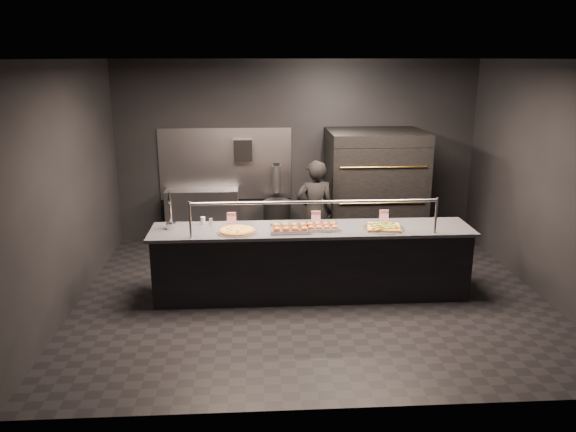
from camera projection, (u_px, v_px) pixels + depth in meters
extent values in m
plane|color=black|center=(311.00, 295.00, 7.40)|extent=(6.00, 6.00, 0.00)
plane|color=black|center=(314.00, 59.00, 6.59)|extent=(6.00, 6.00, 0.00)
cube|color=black|center=(297.00, 151.00, 9.40)|extent=(6.00, 0.04, 3.00)
cube|color=black|center=(344.00, 250.00, 4.59)|extent=(6.00, 0.04, 3.00)
cube|color=black|center=(67.00, 187.00, 6.82)|extent=(0.04, 5.00, 3.00)
cube|color=black|center=(546.00, 180.00, 7.17)|extent=(0.04, 5.00, 3.00)
cube|color=#99999E|center=(225.00, 164.00, 9.36)|extent=(2.20, 0.02, 1.20)
cube|color=black|center=(311.00, 263.00, 7.28)|extent=(4.00, 0.70, 0.88)
cube|color=#36363B|center=(312.00, 230.00, 7.16)|extent=(4.10, 0.78, 0.04)
cylinder|color=#99999E|center=(190.00, 220.00, 6.71)|extent=(0.03, 0.03, 0.45)
cylinder|color=#99999E|center=(436.00, 215.00, 6.89)|extent=(0.03, 0.03, 0.45)
cylinder|color=#99999E|center=(315.00, 202.00, 6.75)|extent=(3.00, 0.04, 0.04)
cube|color=black|center=(372.00, 229.00, 9.22)|extent=(1.50, 1.15, 0.60)
cube|color=black|center=(374.00, 193.00, 9.05)|extent=(1.50, 1.20, 0.55)
cube|color=black|center=(375.00, 160.00, 8.90)|extent=(1.50, 1.20, 0.55)
cube|color=black|center=(376.00, 137.00, 8.80)|extent=(1.50, 1.20, 0.18)
cylinder|color=gold|center=(382.00, 203.00, 8.46)|extent=(1.30, 0.02, 0.02)
cylinder|color=gold|center=(384.00, 167.00, 8.31)|extent=(1.30, 0.02, 0.02)
cube|color=#99999E|center=(203.00, 216.00, 9.41)|extent=(1.20, 0.35, 0.90)
cube|color=black|center=(243.00, 150.00, 9.22)|extent=(0.30, 0.20, 0.35)
cylinder|color=#B2B2B7|center=(277.00, 179.00, 9.40)|extent=(0.14, 0.14, 0.45)
cube|color=black|center=(276.00, 164.00, 9.33)|extent=(0.10, 0.06, 0.06)
cylinder|color=silver|center=(171.00, 226.00, 7.12)|extent=(0.13, 0.13, 0.07)
cylinder|color=silver|center=(170.00, 213.00, 7.07)|extent=(0.05, 0.05, 0.33)
cylinder|color=silver|center=(169.00, 203.00, 6.96)|extent=(0.02, 0.09, 0.02)
cone|color=black|center=(169.00, 195.00, 7.01)|extent=(0.05, 0.05, 0.13)
cylinder|color=silver|center=(237.00, 231.00, 7.00)|extent=(0.51, 0.51, 0.01)
cylinder|color=#B87C3B|center=(237.00, 230.00, 6.99)|extent=(0.45, 0.45, 0.02)
cylinder|color=gold|center=(237.00, 229.00, 6.99)|extent=(0.39, 0.39, 0.01)
cube|color=silver|center=(290.00, 230.00, 7.05)|extent=(0.50, 0.37, 0.02)
ellipsoid|color=orange|center=(277.00, 229.00, 6.95)|extent=(0.09, 0.09, 0.06)
ellipsoid|color=orange|center=(276.00, 225.00, 7.11)|extent=(0.09, 0.09, 0.06)
ellipsoid|color=orange|center=(286.00, 229.00, 6.95)|extent=(0.09, 0.09, 0.06)
ellipsoid|color=orange|center=(285.00, 225.00, 7.11)|extent=(0.09, 0.09, 0.06)
ellipsoid|color=orange|center=(295.00, 229.00, 6.96)|extent=(0.09, 0.09, 0.06)
ellipsoid|color=orange|center=(294.00, 225.00, 7.12)|extent=(0.09, 0.09, 0.06)
ellipsoid|color=orange|center=(304.00, 228.00, 6.97)|extent=(0.09, 0.09, 0.06)
ellipsoid|color=orange|center=(303.00, 225.00, 7.13)|extent=(0.09, 0.09, 0.06)
cube|color=silver|center=(322.00, 228.00, 7.12)|extent=(0.48, 0.38, 0.02)
ellipsoid|color=orange|center=(311.00, 227.00, 7.03)|extent=(0.08, 0.08, 0.05)
ellipsoid|color=orange|center=(310.00, 224.00, 7.17)|extent=(0.08, 0.08, 0.05)
ellipsoid|color=orange|center=(319.00, 227.00, 7.04)|extent=(0.08, 0.08, 0.05)
ellipsoid|color=orange|center=(318.00, 224.00, 7.18)|extent=(0.08, 0.08, 0.05)
ellipsoid|color=orange|center=(327.00, 227.00, 7.05)|extent=(0.08, 0.08, 0.05)
ellipsoid|color=orange|center=(325.00, 224.00, 7.19)|extent=(0.08, 0.08, 0.05)
ellipsoid|color=orange|center=(335.00, 227.00, 7.05)|extent=(0.08, 0.08, 0.05)
ellipsoid|color=orange|center=(333.00, 224.00, 7.19)|extent=(0.08, 0.08, 0.05)
cylinder|color=silver|center=(384.00, 228.00, 7.12)|extent=(0.52, 0.52, 0.01)
cube|color=#B87C3B|center=(384.00, 227.00, 7.11)|extent=(0.47, 0.43, 0.02)
cube|color=gold|center=(384.00, 226.00, 7.11)|extent=(0.44, 0.41, 0.01)
cube|color=#37851E|center=(384.00, 226.00, 7.11)|extent=(0.42, 0.38, 0.01)
cylinder|color=silver|center=(203.00, 221.00, 7.30)|extent=(0.06, 0.06, 0.10)
cylinder|color=silver|center=(211.00, 221.00, 7.31)|extent=(0.04, 0.04, 0.08)
cube|color=white|center=(232.00, 218.00, 7.34)|extent=(0.12, 0.04, 0.15)
cube|color=white|center=(316.00, 216.00, 7.41)|extent=(0.12, 0.04, 0.15)
cube|color=white|center=(384.00, 215.00, 7.46)|extent=(0.12, 0.04, 0.15)
cylinder|color=black|center=(277.00, 223.00, 9.30)|extent=(0.45, 0.45, 0.75)
imported|color=black|center=(315.00, 213.00, 8.34)|extent=(0.60, 0.42, 1.58)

